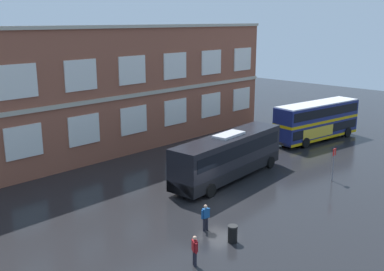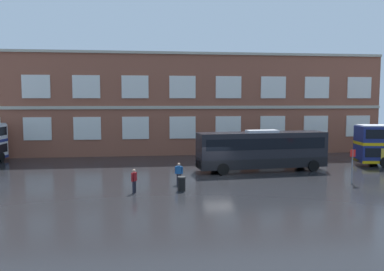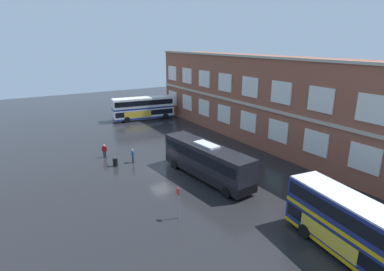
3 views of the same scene
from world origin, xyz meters
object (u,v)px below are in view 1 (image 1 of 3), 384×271
at_px(double_decker_middle, 317,120).
at_px(bus_stand_flag, 333,162).
at_px(waiting_passenger, 195,249).
at_px(station_litter_bin, 233,234).
at_px(touring_coach, 228,156).
at_px(second_passenger, 206,216).

distance_m(double_decker_middle, bus_stand_flag, 12.90).
xyz_separation_m(waiting_passenger, station_litter_bin, (3.41, 0.23, -0.41)).
xyz_separation_m(double_decker_middle, touring_coach, (-15.96, -1.08, -0.24)).
xyz_separation_m(touring_coach, waiting_passenger, (-11.57, -7.37, -0.98)).
bearing_deg(waiting_passenger, bus_stand_flag, 3.49).
height_order(touring_coach, waiting_passenger, touring_coach).
xyz_separation_m(double_decker_middle, station_litter_bin, (-24.12, -8.22, -1.63)).
distance_m(waiting_passenger, second_passenger, 4.15).
bearing_deg(touring_coach, station_litter_bin, -138.81).
height_order(second_passenger, station_litter_bin, second_passenger).
xyz_separation_m(bus_stand_flag, station_litter_bin, (-13.58, -0.81, -1.12)).
distance_m(touring_coach, bus_stand_flag, 8.34).
relative_size(double_decker_middle, bus_stand_flag, 4.17).
bearing_deg(touring_coach, waiting_passenger, -147.51).
xyz_separation_m(touring_coach, second_passenger, (-8.16, -5.00, -0.98)).
xyz_separation_m(second_passenger, station_litter_bin, (-0.00, -2.14, -0.41)).
distance_m(double_decker_middle, second_passenger, 24.90).
height_order(double_decker_middle, bus_stand_flag, double_decker_middle).
bearing_deg(station_litter_bin, double_decker_middle, 18.82).
relative_size(double_decker_middle, touring_coach, 0.92).
height_order(waiting_passenger, station_litter_bin, waiting_passenger).
distance_m(second_passenger, bus_stand_flag, 13.66).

